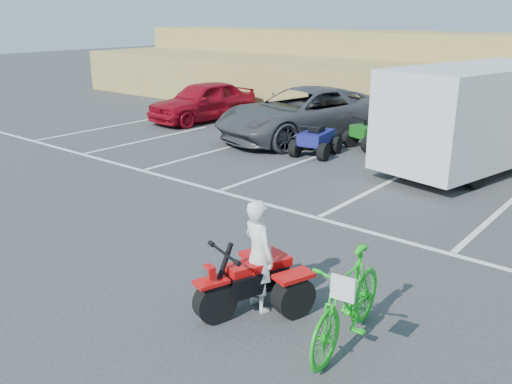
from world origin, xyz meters
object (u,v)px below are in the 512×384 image
Objects in this scene: quad_atv_green at (372,148)px; red_trike_atv at (249,310)px; cargo_trailer at (477,115)px; quad_atv_blue at (316,155)px; grey_pickup at (304,114)px; rider at (259,255)px; green_dirt_bike at (348,300)px; red_car at (203,101)px.

red_trike_atv is at bearing -50.53° from quad_atv_green.
quad_atv_blue is (-3.95, -1.33, -1.44)m from cargo_trailer.
quad_atv_green is (2.33, 0.30, -0.82)m from grey_pickup.
rider is 10.73m from grey_pickup.
green_dirt_bike is 9.39m from quad_atv_blue.
grey_pickup is 4.13× the size of quad_atv_blue.
cargo_trailer is (10.18, -0.42, 0.69)m from red_car.
cargo_trailer is (5.45, -0.20, 0.62)m from grey_pickup.
red_car is (-11.69, 9.36, 0.15)m from green_dirt_bike.
grey_pickup is 5.49m from cargo_trailer.
rider is 1.39m from green_dirt_bike.
quad_atv_blue is (-4.03, 7.77, 0.00)m from red_trike_atv.
red_trike_atv is 0.25× the size of cargo_trailer.
quad_atv_green is (-3.25, 9.46, -0.79)m from rider.
red_trike_atv is at bearing -77.03° from cargo_trailer.
red_trike_atv is at bearing -42.42° from grey_pickup.
red_trike_atv is 14.02m from red_car.
rider is at bearing -36.39° from red_car.
quad_atv_green is (-3.20, 9.60, 0.00)m from red_trike_atv.
quad_atv_green is (-3.12, 0.50, -1.44)m from cargo_trailer.
cargo_trailer is (-0.13, 8.96, 0.65)m from rider.
cargo_trailer is at bearing 14.69° from grey_pickup.
red_trike_atv is 0.26× the size of grey_pickup.
rider is 0.79× the size of green_dirt_bike.
green_dirt_bike reaches higher than quad_atv_green.
red_trike_atv is 0.97× the size of rider.
red_car is at bearing -158.27° from quad_atv_green.
red_trike_atv is 10.12m from quad_atv_green.
cargo_trailer reaches higher than green_dirt_bike.
cargo_trailer reaches higher than red_trike_atv.
quad_atv_blue is 2.01m from quad_atv_green.
red_trike_atv is at bearing 179.35° from green_dirt_bike.
rider is (0.05, 0.14, 0.79)m from red_trike_atv.
red_car reaches higher than red_trike_atv.
green_dirt_bike is at bearing 24.78° from red_trike_atv.
grey_pickup is 2.49m from quad_atv_green.
quad_atv_green is at bearing 24.06° from grey_pickup.
red_trike_atv reaches higher than quad_atv_green.
grey_pickup is (-6.96, 9.15, 0.22)m from green_dirt_bike.
rider is at bearing -41.81° from grey_pickup.
green_dirt_bike is at bearing -160.91° from rider.
red_trike_atv is at bearing -72.52° from quad_atv_blue.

